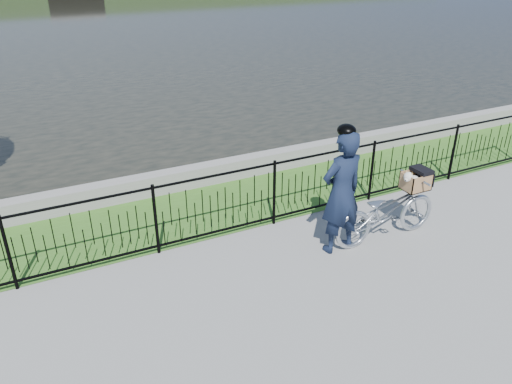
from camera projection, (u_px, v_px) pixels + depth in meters
ground at (265, 293)px, 6.76m from camera, size 120.00×120.00×0.00m
grass_strip at (197, 211)px, 8.85m from camera, size 60.00×2.00×0.01m
water at (37, 16)px, 33.22m from camera, size 120.00×120.00×0.00m
quay_wall at (179, 179)px, 9.56m from camera, size 60.00×0.30×0.40m
fence at (218, 206)px, 7.79m from camera, size 14.00×0.06×1.15m
bicycle_rig at (387, 210)px, 7.80m from camera, size 1.89×0.66×1.12m
cyclist at (342, 192)px, 7.31m from camera, size 0.74×0.51×2.00m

